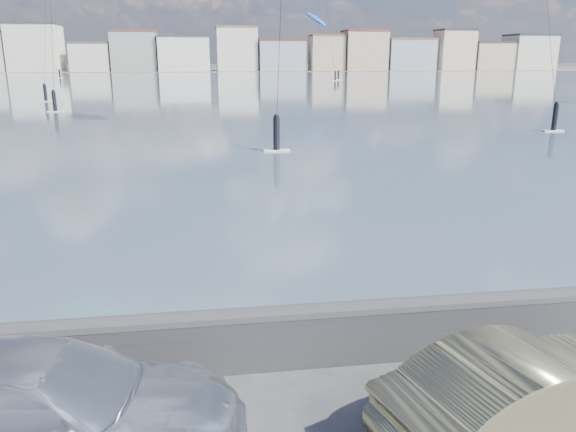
% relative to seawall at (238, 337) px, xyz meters
% --- Properties ---
extents(bay_water, '(500.00, 177.00, 0.00)m').
position_rel_seawall_xyz_m(bay_water, '(0.00, 88.80, -0.58)').
color(bay_water, '#425465').
rests_on(bay_water, ground).
extents(far_shore_strip, '(500.00, 60.00, 0.00)m').
position_rel_seawall_xyz_m(far_shore_strip, '(0.00, 197.30, -0.57)').
color(far_shore_strip, '#4C473D').
rests_on(far_shore_strip, ground).
extents(seawall, '(400.00, 0.36, 1.08)m').
position_rel_seawall_xyz_m(seawall, '(0.00, 0.00, 0.00)').
color(seawall, '#28282B').
rests_on(seawall, ground).
extents(far_buildings, '(240.79, 13.26, 14.60)m').
position_rel_seawall_xyz_m(far_buildings, '(1.31, 183.30, 5.44)').
color(far_buildings, beige).
rests_on(far_buildings, ground).
extents(car_silver, '(5.27, 2.69, 1.46)m').
position_rel_seawall_xyz_m(car_silver, '(-2.52, -1.74, 0.15)').
color(car_silver, silver).
rests_on(car_silver, ground).
extents(car_champagne, '(4.40, 2.52, 1.37)m').
position_rel_seawall_xyz_m(car_champagne, '(3.65, -2.28, 0.10)').
color(car_champagne, tan).
rests_on(car_champagne, ground).
extents(kitesurfer_5, '(5.84, 18.16, 15.32)m').
position_rel_seawall_xyz_m(kitesurfer_5, '(25.24, 122.67, 12.17)').
color(kitesurfer_5, blue).
rests_on(kitesurfer_5, ground).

